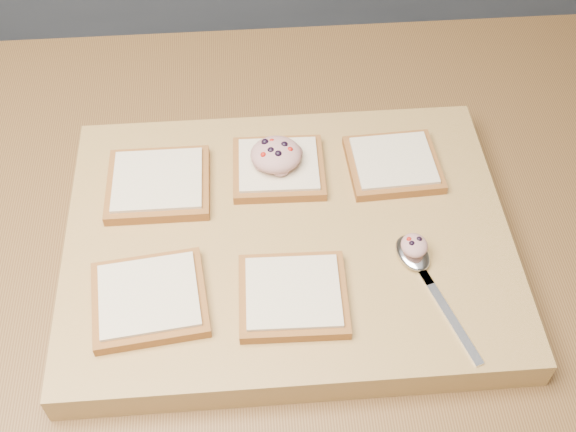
% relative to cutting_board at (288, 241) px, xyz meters
% --- Properties ---
extents(island_counter, '(2.00, 0.80, 0.90)m').
position_rel_cutting_board_xyz_m(island_counter, '(-0.07, 0.07, -0.47)').
color(island_counter, slate).
rests_on(island_counter, ground).
extents(cutting_board, '(0.54, 0.41, 0.04)m').
position_rel_cutting_board_xyz_m(cutting_board, '(0.00, 0.00, 0.00)').
color(cutting_board, tan).
rests_on(cutting_board, island_counter).
extents(bread_far_left, '(0.13, 0.12, 0.02)m').
position_rel_cutting_board_xyz_m(bread_far_left, '(-0.16, 0.08, 0.03)').
color(bread_far_left, brown).
rests_on(bread_far_left, cutting_board).
extents(bread_far_center, '(0.12, 0.11, 0.02)m').
position_rel_cutting_board_xyz_m(bread_far_center, '(-0.00, 0.10, 0.03)').
color(bread_far_center, brown).
rests_on(bread_far_center, cutting_board).
extents(bread_far_right, '(0.12, 0.11, 0.02)m').
position_rel_cutting_board_xyz_m(bread_far_right, '(0.15, 0.09, 0.03)').
color(bread_far_right, brown).
rests_on(bread_far_right, cutting_board).
extents(bread_near_left, '(0.14, 0.13, 0.02)m').
position_rel_cutting_board_xyz_m(bread_near_left, '(-0.16, -0.09, 0.03)').
color(bread_near_left, brown).
rests_on(bread_near_left, cutting_board).
extents(bread_near_center, '(0.12, 0.11, 0.02)m').
position_rel_cutting_board_xyz_m(bread_near_center, '(-0.00, -0.10, 0.03)').
color(bread_near_center, brown).
rests_on(bread_near_center, cutting_board).
extents(tuna_salad_dollop, '(0.07, 0.06, 0.03)m').
position_rel_cutting_board_xyz_m(tuna_salad_dollop, '(-0.01, 0.10, 0.05)').
color(tuna_salad_dollop, tan).
rests_on(tuna_salad_dollop, bread_far_center).
extents(spoon, '(0.08, 0.18, 0.01)m').
position_rel_cutting_board_xyz_m(spoon, '(0.15, -0.06, 0.03)').
color(spoon, silver).
rests_on(spoon, cutting_board).
extents(spoon_salad, '(0.03, 0.03, 0.02)m').
position_rel_cutting_board_xyz_m(spoon_salad, '(0.14, -0.05, 0.04)').
color(spoon_salad, tan).
rests_on(spoon_salad, spoon).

